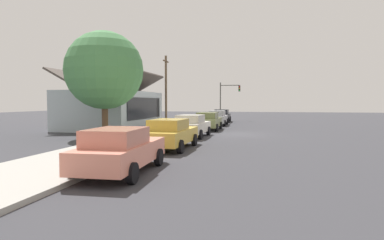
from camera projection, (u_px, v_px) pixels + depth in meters
The scene contains 13 objects.
ground_plane at pixel (235, 134), 25.28m from camera, with size 120.00×120.00×0.00m, color #38383D.
sidewalk_curb at pixel (166, 132), 26.44m from camera, with size 60.00×4.20×0.16m, color #A3A099.
car_coral at pixel (121, 150), 11.30m from camera, with size 4.79×2.19×1.59m.
car_mustard at pixel (171, 134), 17.26m from camera, with size 4.82×2.14×1.59m.
car_ivory at pixel (192, 126), 23.12m from camera, with size 4.62×2.17×1.59m.
car_olive at pixel (208, 121), 28.90m from camera, with size 4.68×2.12×1.59m.
car_silver at pixel (217, 118), 34.96m from camera, with size 4.68×2.07×1.59m.
car_charcoal at pixel (222, 116), 40.78m from camera, with size 4.54×2.11×1.59m.
storefront_building at pixel (113, 108), 31.36m from camera, with size 11.25×6.82×5.34m.
shade_tree at pixel (104, 71), 23.04m from camera, with size 5.50×5.50×7.46m.
traffic_light_main at pixel (228, 95), 44.86m from camera, with size 0.37×2.79×5.20m.
utility_pole_wooden at pixel (166, 89), 35.48m from camera, with size 1.80×0.24×7.50m.
fire_hydrant_red at pixel (164, 133), 21.18m from camera, with size 0.22×0.22×0.71m.
Camera 1 is at (-25.33, -2.00, 2.46)m, focal length 30.59 mm.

